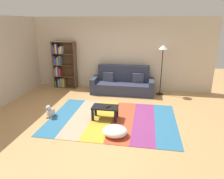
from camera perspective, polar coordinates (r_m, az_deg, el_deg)
The scene contains 11 objects.
ground_plane at distance 5.86m, azimuth -1.12°, elevation -7.22°, with size 14.00×14.00×0.00m, color tan.
back_wall at distance 7.89m, azimuth 2.35°, elevation 9.75°, with size 6.80×0.10×2.70m, color beige.
left_wall at distance 7.49m, azimuth -26.70°, elevation 7.36°, with size 0.10×5.50×2.70m, color beige.
rug at distance 5.65m, azimuth 0.09°, elevation -8.19°, with size 3.39×2.42×0.01m.
couch at distance 7.58m, azimuth 2.94°, elevation 1.53°, with size 2.26×0.80×1.00m.
bookshelf at distance 8.34m, azimuth -13.66°, elevation 6.47°, with size 0.90×0.28×1.81m.
coffee_table at distance 5.55m, azimuth -1.93°, elevation -5.43°, with size 0.69×0.40×0.36m.
pouf at distance 4.84m, azimuth 0.83°, elevation -11.47°, with size 0.58×0.51×0.23m, color white.
dog at distance 5.97m, azimuth -16.70°, elevation -5.85°, with size 0.22×0.35×0.40m.
standing_lamp at distance 7.36m, azimuth 13.89°, elevation 9.61°, with size 0.32×0.32×1.77m.
tv_remote at distance 5.47m, azimuth -1.05°, elevation -4.80°, with size 0.04×0.15×0.02m, color black.
Camera 1 is at (1.01, -5.19, 2.53)m, focal length 33.01 mm.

